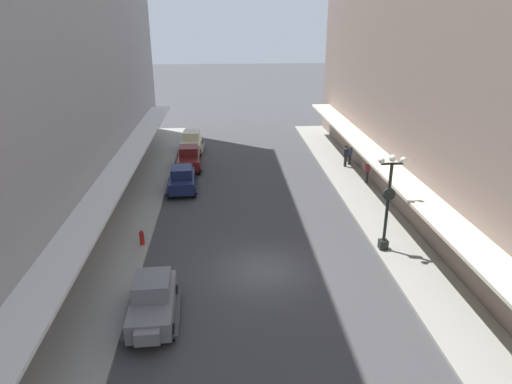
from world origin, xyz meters
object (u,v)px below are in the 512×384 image
object	(u,v)px
parked_car_2	(182,178)
fire_hydrant	(142,237)
pedestrian_2	(346,156)
parked_car_1	(191,142)
pedestrian_1	(367,172)
lamp_post_with_clock	(388,199)
parked_car_3	(189,158)
pedestrian_0	(350,155)
parked_car_0	(153,300)

from	to	relation	value
parked_car_2	fire_hydrant	world-z (taller)	parked_car_2
fire_hydrant	pedestrian_2	distance (m)	19.01
parked_car_1	pedestrian_1	xyz separation A→B (m)	(13.28, -9.49, 0.05)
parked_car_2	fire_hydrant	distance (m)	8.43
parked_car_1	pedestrian_2	size ratio (longest dim) A/B	2.57
lamp_post_with_clock	pedestrian_2	world-z (taller)	lamp_post_with_clock
parked_car_3	pedestrian_1	world-z (taller)	parked_car_3
fire_hydrant	parked_car_1	bearing A→B (deg)	85.04
pedestrian_0	pedestrian_1	size ratio (longest dim) A/B	1.00
lamp_post_with_clock	pedestrian_2	bearing A→B (deg)	83.81
parked_car_0	parked_car_2	bearing A→B (deg)	89.88
pedestrian_1	parked_car_0	bearing A→B (deg)	-131.50
parked_car_2	lamp_post_with_clock	xyz separation A→B (m)	(11.23, -9.67, 2.04)
parked_car_0	pedestrian_2	size ratio (longest dim) A/B	2.58
parked_car_0	pedestrian_2	distance (m)	22.90
lamp_post_with_clock	fire_hydrant	distance (m)	13.05
lamp_post_with_clock	parked_car_0	bearing A→B (deg)	-155.83
parked_car_3	pedestrian_2	world-z (taller)	parked_car_3
lamp_post_with_clock	pedestrian_2	distance (m)	14.17
parked_car_2	pedestrian_0	bearing A→B (deg)	19.83
parked_car_0	pedestrian_0	world-z (taller)	parked_car_0
parked_car_3	fire_hydrant	size ratio (longest dim) A/B	5.25
parked_car_1	pedestrian_0	xyz separation A→B (m)	(13.15, -5.11, 0.05)
lamp_post_with_clock	pedestrian_1	bearing A→B (deg)	78.18
fire_hydrant	pedestrian_0	size ratio (longest dim) A/B	0.50
lamp_post_with_clock	pedestrian_1	size ratio (longest dim) A/B	3.15
parked_car_3	fire_hydrant	world-z (taller)	parked_car_3
pedestrian_0	pedestrian_2	size ratio (longest dim) A/B	0.98
parked_car_2	parked_car_3	xyz separation A→B (m)	(0.14, 4.93, 0.00)
parked_car_1	fire_hydrant	bearing A→B (deg)	-94.96
pedestrian_2	parked_car_1	bearing A→B (deg)	156.21
parked_car_1	pedestrian_2	xyz separation A→B (m)	(12.69, -5.59, 0.07)
parked_car_2	pedestrian_1	xyz separation A→B (m)	(13.34, 0.38, 0.05)
lamp_post_with_clock	fire_hydrant	bearing A→B (deg)	173.78
parked_car_0	fire_hydrant	xyz separation A→B (m)	(-1.49, 6.44, -0.38)
parked_car_3	fire_hydrant	bearing A→B (deg)	-97.16
parked_car_0	fire_hydrant	size ratio (longest dim) A/B	5.26
fire_hydrant	pedestrian_1	xyz separation A→B (m)	(14.85, 8.66, 0.43)
parked_car_0	pedestrian_2	world-z (taller)	parked_car_0
parked_car_0	parked_car_3	xyz separation A→B (m)	(0.17, 19.65, 0.00)
parked_car_0	pedestrian_0	bearing A→B (deg)	55.81
pedestrian_0	pedestrian_1	xyz separation A→B (m)	(0.13, -4.38, 0.00)
parked_car_0	pedestrian_1	bearing A→B (deg)	48.50
pedestrian_0	pedestrian_1	distance (m)	4.38
lamp_post_with_clock	pedestrian_2	size ratio (longest dim) A/B	3.09
lamp_post_with_clock	pedestrian_0	world-z (taller)	lamp_post_with_clock
pedestrian_2	parked_car_2	bearing A→B (deg)	-161.44
fire_hydrant	pedestrian_2	size ratio (longest dim) A/B	0.49
parked_car_1	parked_car_2	size ratio (longest dim) A/B	0.99
parked_car_0	pedestrian_1	distance (m)	20.17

